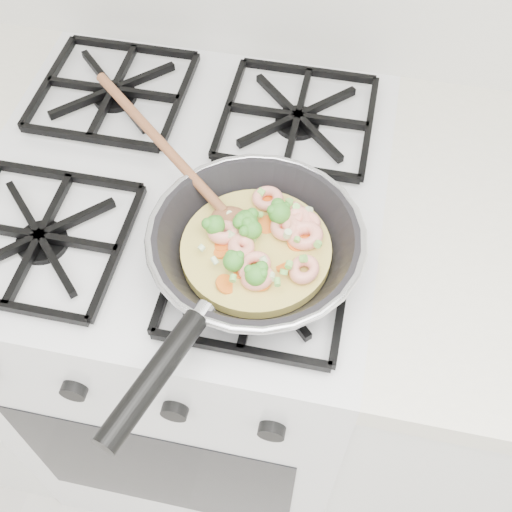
# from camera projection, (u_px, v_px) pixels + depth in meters

# --- Properties ---
(stove) EXTENTS (0.60, 0.60, 0.92)m
(stove) POSITION_uv_depth(u_px,v_px,m) (200.00, 326.00, 1.31)
(stove) COLOR white
(stove) RESTS_ON ground
(skillet) EXTENTS (0.41, 0.51, 0.09)m
(skillet) POSITION_uv_depth(u_px,v_px,m) (254.00, 246.00, 0.81)
(skillet) COLOR black
(skillet) RESTS_ON stove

